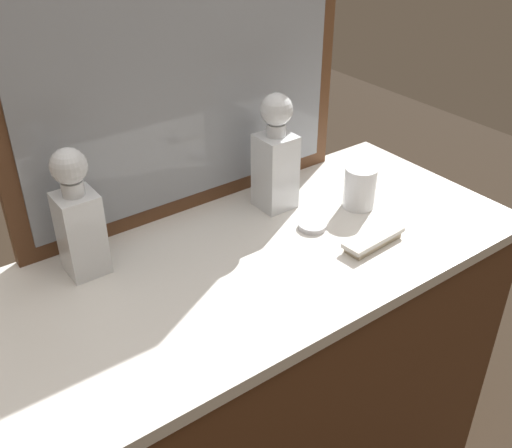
# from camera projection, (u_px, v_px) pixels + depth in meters

# --- Properties ---
(dresser) EXTENTS (1.26, 0.57, 0.90)m
(dresser) POSITION_uv_depth(u_px,v_px,m) (256.00, 396.00, 1.56)
(dresser) COLOR brown
(dresser) RESTS_ON ground_plane
(dresser_mirror) EXTENTS (0.87, 0.03, 0.76)m
(dresser_mirror) POSITION_uv_depth(u_px,v_px,m) (183.00, 55.00, 1.30)
(dresser_mirror) COLOR brown
(dresser_mirror) RESTS_ON dresser
(crystal_decanter_left) EXTENTS (0.09, 0.09, 0.29)m
(crystal_decanter_left) POSITION_uv_depth(u_px,v_px,m) (275.00, 163.00, 1.44)
(crystal_decanter_left) COLOR white
(crystal_decanter_left) RESTS_ON dresser
(crystal_decanter_front) EXTENTS (0.08, 0.08, 0.28)m
(crystal_decanter_front) POSITION_uv_depth(u_px,v_px,m) (79.00, 224.00, 1.21)
(crystal_decanter_front) COLOR white
(crystal_decanter_front) RESTS_ON dresser
(crystal_tumbler_front) EXTENTS (0.08, 0.08, 0.10)m
(crystal_tumbler_front) POSITION_uv_depth(u_px,v_px,m) (360.00, 189.00, 1.48)
(crystal_tumbler_front) COLOR white
(crystal_tumbler_front) RESTS_ON dresser
(silver_brush_rear) EXTENTS (0.16, 0.06, 0.02)m
(silver_brush_rear) POSITION_uv_depth(u_px,v_px,m) (373.00, 240.00, 1.35)
(silver_brush_rear) COLOR #B7A88C
(silver_brush_rear) RESTS_ON dresser
(porcelain_dish) EXTENTS (0.07, 0.07, 0.01)m
(porcelain_dish) POSITION_uv_depth(u_px,v_px,m) (312.00, 226.00, 1.41)
(porcelain_dish) COLOR silver
(porcelain_dish) RESTS_ON dresser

